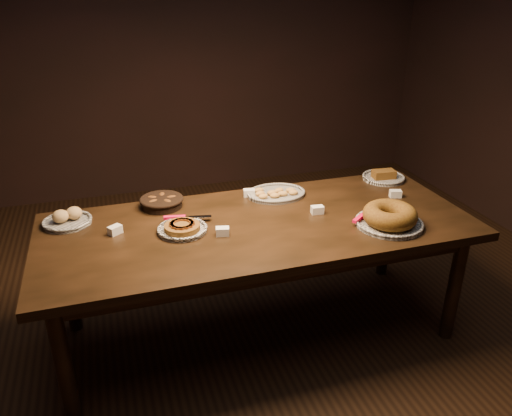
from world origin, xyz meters
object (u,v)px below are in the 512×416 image
object	(u,v)px
buffet_table	(259,235)
bundt_cake_plate	(390,217)
apple_tart_plate	(182,228)
madeleine_platter	(276,193)

from	to	relation	value
buffet_table	bundt_cake_plate	distance (m)	0.73
bundt_cake_plate	apple_tart_plate	bearing A→B (deg)	168.77
buffet_table	bundt_cake_plate	bearing A→B (deg)	-19.89
apple_tart_plate	madeleine_platter	xyz separation A→B (m)	(0.65, 0.31, -0.00)
madeleine_platter	bundt_cake_plate	xyz separation A→B (m)	(0.46, -0.58, 0.03)
apple_tart_plate	buffet_table	bearing A→B (deg)	19.30
buffet_table	apple_tart_plate	bearing A→B (deg)	176.55
apple_tart_plate	madeleine_platter	size ratio (longest dim) A/B	0.87
buffet_table	apple_tart_plate	size ratio (longest dim) A/B	7.54
bundt_cake_plate	buffet_table	bearing A→B (deg)	162.64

